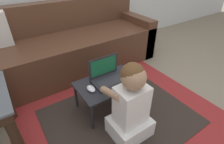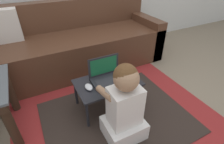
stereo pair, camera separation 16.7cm
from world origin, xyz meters
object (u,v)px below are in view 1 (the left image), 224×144
at_px(couch, 68,48).
at_px(laptop_desk, 109,85).
at_px(computer_mouse, 91,89).
at_px(laptop, 108,77).
at_px(person_seated, 131,106).

bearing_deg(couch, laptop_desk, -88.08).
bearing_deg(laptop_desk, computer_mouse, -176.27).
distance_m(couch, laptop, 0.91).
xyz_separation_m(couch, person_seated, (-0.01, -1.31, 0.02)).
bearing_deg(computer_mouse, person_seated, -66.67).
xyz_separation_m(laptop_desk, laptop, (0.01, 0.02, 0.07)).
height_order(laptop_desk, person_seated, person_seated).
bearing_deg(person_seated, laptop, 83.15).
relative_size(couch, laptop, 7.34).
distance_m(laptop_desk, computer_mouse, 0.20).
height_order(laptop_desk, laptop, laptop).
bearing_deg(couch, laptop, -87.40).
bearing_deg(laptop, person_seated, -96.85).
relative_size(couch, computer_mouse, 22.12).
relative_size(couch, laptop_desk, 3.82).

